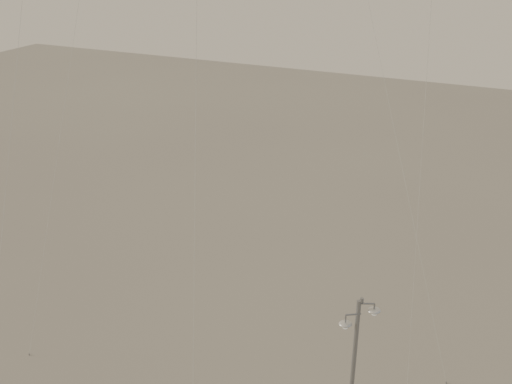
% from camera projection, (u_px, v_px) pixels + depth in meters
% --- Properties ---
extents(street_lamp, '(1.47, 1.06, 8.38)m').
position_uv_depth(street_lamp, '(353.00, 382.00, 28.68)').
color(street_lamp, gray).
rests_on(street_lamp, ground).
extents(kite_1, '(4.48, 9.56, 23.82)m').
position_uv_depth(kite_1, '(197.00, 2.00, 28.95)').
color(kite_1, '#272421').
rests_on(kite_1, ground).
extents(kite_3, '(1.26, 7.52, 20.86)m').
position_uv_depth(kite_3, '(14.00, 101.00, 27.32)').
color(kite_3, maroon).
rests_on(kite_3, ground).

